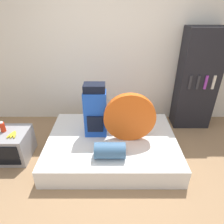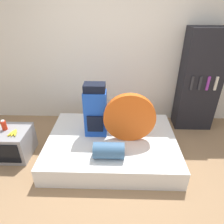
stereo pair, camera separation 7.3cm
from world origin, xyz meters
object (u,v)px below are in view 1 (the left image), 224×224
backpack (95,111)px  tent_bag (129,118)px  sleeping_roll (110,150)px  television (13,145)px  bookshelf (197,81)px  canister (2,127)px

backpack → tent_bag: (0.50, -0.14, -0.03)m
sleeping_roll → television: sleeping_roll is taller
television → bookshelf: 3.21m
sleeping_roll → television: size_ratio=0.78×
tent_bag → canister: bearing=-179.6°
backpack → canister: (-1.35, -0.16, -0.18)m
backpack → sleeping_roll: backpack is taller
sleeping_roll → canister: canister is taller
tent_bag → bookshelf: size_ratio=0.42×
backpack → television: backpack is taller
backpack → bookshelf: size_ratio=0.46×
tent_bag → sleeping_roll: 0.55m
tent_bag → television: bearing=-178.0°
backpack → bookshelf: bookshelf is taller
sleeping_roll → bookshelf: bearing=40.1°
bookshelf → backpack: bearing=-156.9°
tent_bag → television: tent_bag is taller
tent_bag → backpack: bearing=163.9°
backpack → television: size_ratio=1.57×
tent_bag → canister: (-1.85, -0.01, -0.15)m
backpack → sleeping_roll: 0.65m
sleeping_roll → bookshelf: 2.05m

